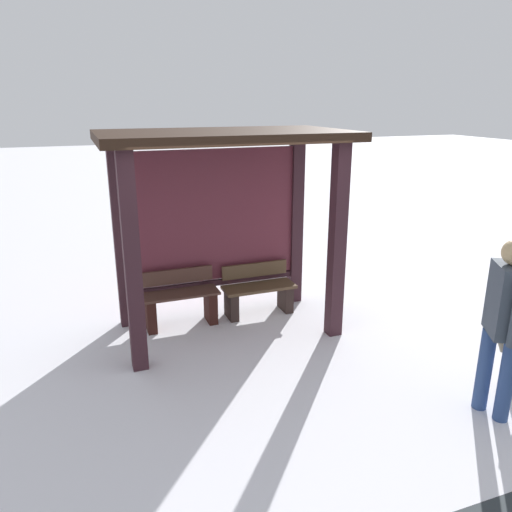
% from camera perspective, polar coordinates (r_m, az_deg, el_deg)
% --- Properties ---
extents(ground_plane, '(60.00, 60.00, 0.00)m').
position_cam_1_polar(ground_plane, '(6.76, -3.21, -8.30)').
color(ground_plane, white).
extents(bus_shelter, '(2.98, 1.71, 2.58)m').
position_cam_1_polar(bus_shelter, '(6.34, -3.98, 7.87)').
color(bus_shelter, '#351C23').
rests_on(bus_shelter, ground).
extents(bench_left_inside, '(1.02, 0.37, 0.76)m').
position_cam_1_polar(bench_left_inside, '(6.79, -8.66, -5.19)').
color(bench_left_inside, '#4D3128').
rests_on(bench_left_inside, ground).
extents(bench_center_inside, '(1.02, 0.39, 0.71)m').
position_cam_1_polar(bench_center_inside, '(7.09, 0.27, -4.20)').
color(bench_center_inside, brown).
rests_on(bench_center_inside, ground).
extents(person_walking, '(0.42, 0.56, 1.76)m').
position_cam_1_polar(person_walking, '(5.14, 26.62, -6.22)').
color(person_walking, '#3D4753').
rests_on(person_walking, ground).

